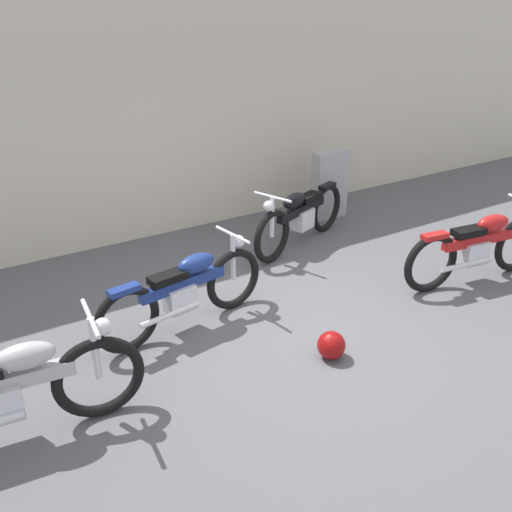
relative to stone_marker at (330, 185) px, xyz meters
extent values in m
plane|color=#56565B|center=(-2.29, -2.50, -0.54)|extent=(40.00, 40.00, 0.00)
cube|color=beige|center=(-2.29, 0.90, 1.09)|extent=(18.00, 0.30, 3.26)
cube|color=#9E9EA3|center=(0.00, 0.00, 0.00)|extent=(0.62, 0.23, 1.08)
sphere|color=maroon|center=(-2.34, -3.05, -0.40)|extent=(0.28, 0.28, 0.28)
torus|color=black|center=(-2.68, -1.69, -0.18)|extent=(0.73, 0.20, 0.73)
torus|color=black|center=(-4.00, -1.89, -0.18)|extent=(0.73, 0.20, 0.73)
cube|color=silver|center=(-3.39, -1.80, -0.16)|extent=(0.34, 0.25, 0.28)
cube|color=navy|center=(-3.34, -1.79, 0.00)|extent=(1.02, 0.26, 0.12)
ellipsoid|color=navy|center=(-3.16, -1.76, 0.18)|extent=(0.46, 0.26, 0.20)
cube|color=black|center=(-3.52, -1.82, 0.13)|extent=(0.42, 0.24, 0.08)
cube|color=navy|center=(-4.00, -1.89, 0.16)|extent=(0.33, 0.17, 0.06)
cylinder|color=silver|center=(-2.68, -1.69, 0.10)|extent=(0.06, 0.06, 0.55)
cylinder|color=silver|center=(-2.68, -1.69, 0.37)|extent=(0.12, 0.57, 0.04)
sphere|color=silver|center=(-2.60, -1.67, 0.27)|extent=(0.14, 0.14, 0.14)
cylinder|color=silver|center=(-3.57, -1.95, -0.23)|extent=(0.70, 0.17, 0.06)
torus|color=black|center=(-0.49, -2.58, -0.16)|extent=(0.76, 0.19, 0.75)
cube|color=silver|center=(0.15, -2.66, -0.14)|extent=(0.36, 0.25, 0.29)
cube|color=#B21919|center=(0.21, -2.67, 0.02)|extent=(1.06, 0.25, 0.12)
ellipsoid|color=#B21919|center=(0.39, -2.70, 0.21)|extent=(0.48, 0.27, 0.21)
cube|color=black|center=(0.02, -2.65, 0.16)|extent=(0.43, 0.24, 0.08)
cube|color=#B21919|center=(-0.49, -2.58, 0.19)|extent=(0.34, 0.17, 0.06)
cylinder|color=silver|center=(-0.07, -2.76, -0.21)|extent=(0.73, 0.16, 0.06)
torus|color=black|center=(-1.65, -0.90, -0.17)|extent=(0.72, 0.34, 0.73)
torus|color=black|center=(-0.39, -0.43, -0.17)|extent=(0.72, 0.34, 0.73)
cube|color=silver|center=(-0.97, -0.65, -0.15)|extent=(0.37, 0.30, 0.28)
cube|color=black|center=(-1.02, -0.66, 0.01)|extent=(1.00, 0.45, 0.12)
ellipsoid|color=black|center=(-1.19, -0.73, 0.19)|extent=(0.48, 0.34, 0.20)
cube|color=black|center=(-0.85, -0.60, 0.14)|extent=(0.44, 0.31, 0.08)
cube|color=black|center=(-0.39, -0.43, 0.17)|extent=(0.34, 0.23, 0.06)
cylinder|color=silver|center=(-1.65, -0.90, 0.10)|extent=(0.06, 0.06, 0.55)
cylinder|color=silver|center=(-1.65, -0.90, 0.38)|extent=(0.24, 0.56, 0.04)
sphere|color=silver|center=(-1.73, -0.93, 0.28)|extent=(0.14, 0.14, 0.14)
cylinder|color=silver|center=(-0.83, -0.46, -0.22)|extent=(0.68, 0.30, 0.06)
torus|color=black|center=(-4.53, -2.68, -0.15)|extent=(0.78, 0.16, 0.78)
cube|color=silver|center=(-5.30, -2.61, -0.13)|extent=(0.36, 0.24, 0.30)
cube|color=#ADADB2|center=(-5.24, -2.62, 0.04)|extent=(1.10, 0.20, 0.13)
ellipsoid|color=#ADADB2|center=(-5.05, -2.63, 0.23)|extent=(0.48, 0.25, 0.21)
cylinder|color=silver|center=(-4.53, -2.68, 0.14)|extent=(0.06, 0.06, 0.58)
cylinder|color=silver|center=(-4.53, -2.68, 0.43)|extent=(0.09, 0.62, 0.04)
sphere|color=silver|center=(-4.44, -2.69, 0.33)|extent=(0.15, 0.15, 0.15)
camera|label=1|loc=(-5.40, -6.63, 2.81)|focal=39.62mm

